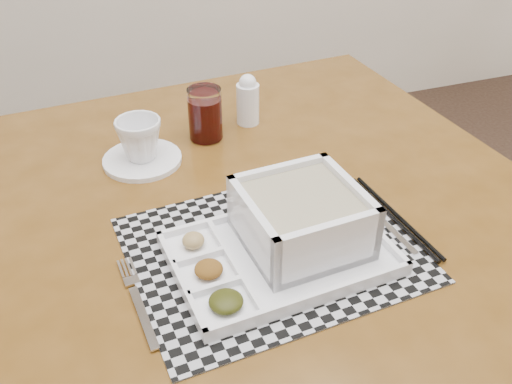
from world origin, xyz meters
TOP-DOWN VIEW (x-y plane):
  - dining_table at (-0.01, 0.74)m, footprint 1.15×1.15m
  - placemat at (0.01, 0.63)m, footprint 0.45×0.38m
  - serving_tray at (0.04, 0.62)m, footprint 0.33×0.24m
  - fork at (-0.21, 0.59)m, footprint 0.03×0.19m
  - spoon at (0.20, 0.68)m, footprint 0.04×0.18m
  - chopsticks at (0.23, 0.63)m, footprint 0.03×0.24m
  - saucer at (-0.13, 0.96)m, footprint 0.15×0.15m
  - cup at (-0.13, 0.96)m, footprint 0.09×0.09m
  - juice_glass at (0.01, 1.00)m, footprint 0.07×0.07m
  - creamer_bottle at (0.11, 1.04)m, footprint 0.05×0.05m

SIDE VIEW (x-z plane):
  - dining_table at x=-0.01m, z-range 0.32..1.13m
  - placemat at x=0.01m, z-range 0.81..0.81m
  - fork at x=-0.21m, z-range 0.81..0.82m
  - saucer at x=-0.13m, z-range 0.81..0.82m
  - spoon at x=0.20m, z-range 0.81..0.82m
  - chopsticks at x=0.23m, z-range 0.81..0.82m
  - serving_tray at x=0.04m, z-range 0.80..0.90m
  - cup at x=-0.13m, z-range 0.82..0.90m
  - juice_glass at x=0.01m, z-range 0.81..0.91m
  - creamer_bottle at x=0.11m, z-range 0.81..0.92m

